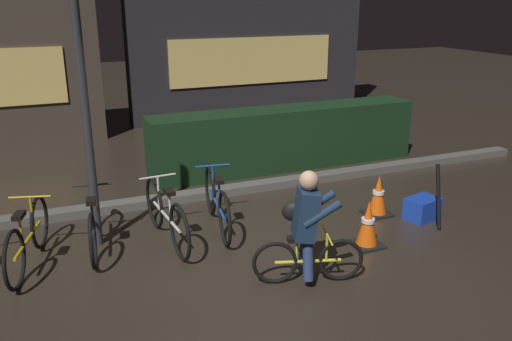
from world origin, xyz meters
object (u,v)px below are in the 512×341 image
Objects in this scene: blue_crate at (422,208)px; parked_bike_left_mid at (28,238)px; street_post at (87,130)px; traffic_cone_near at (368,224)px; traffic_cone_far at (378,196)px; parked_bike_center_right at (166,215)px; closed_umbrella at (438,197)px; cyclist at (306,227)px; parked_bike_center_left at (94,223)px; parked_bike_right_mid at (217,203)px.

parked_bike_left_mid is at bearing 172.69° from blue_crate.
street_post is 1.37m from parked_bike_left_mid.
traffic_cone_far is (0.68, 0.76, -0.00)m from traffic_cone_near.
parked_bike_center_right is 1.99× the size of closed_umbrella.
parked_bike_center_left is at bearing 157.42° from cyclist.
street_post is at bearing -11.80° from parked_bike_center_left.
closed_umbrella is (2.27, 0.60, -0.22)m from cyclist.
parked_bike_left_mid is 4.47m from traffic_cone_far.
parked_bike_right_mid is 1.93m from traffic_cone_near.
closed_umbrella is at bearing -108.93° from parked_bike_center_right.
cyclist is at bearing -145.65° from traffic_cone_far.
parked_bike_center_right reaches higher than traffic_cone_far.
street_post reaches higher than parked_bike_right_mid.
cyclist is (0.43, -1.64, 0.27)m from parked_bike_right_mid.
traffic_cone_far is 0.61m from blue_crate.
parked_bike_left_mid reaches higher than traffic_cone_near.
traffic_cone_near is at bearing -131.92° from traffic_cone_far.
closed_umbrella reaches higher than blue_crate.
cyclist reaches higher than parked_bike_center_left.
blue_crate is (2.67, -0.79, -0.20)m from parked_bike_right_mid.
blue_crate is (3.37, -0.65, -0.20)m from parked_bike_center_right.
cyclist is at bearing -157.52° from traffic_cone_near.
street_post is at bearing 171.64° from traffic_cone_far.
parked_bike_center_left is (0.73, 0.16, -0.00)m from parked_bike_left_mid.
cyclist is (1.92, -1.75, -0.81)m from street_post.
parked_bike_center_left is at bearing 96.05° from closed_umbrella.
parked_bike_center_right is 3.51m from closed_umbrella.
parked_bike_left_mid is 0.75m from parked_bike_center_left.
blue_crate is 2.45m from cyclist.
cyclist is at bearing -157.34° from parked_bike_right_mid.
closed_umbrella is (3.39, -0.90, 0.06)m from parked_bike_center_right.
parked_bike_left_mid is 0.92× the size of parked_bike_right_mid.
closed_umbrella reaches higher than parked_bike_center_right.
blue_crate is at bearing 25.30° from closed_umbrella.
parked_bike_center_left is 3.27m from traffic_cone_near.
parked_bike_left_mid is 5.04m from closed_umbrella.
parked_bike_left_mid is 4.98m from blue_crate.
parked_bike_right_mid is (0.70, 0.15, 0.00)m from parked_bike_center_right.
parked_bike_center_left is 0.93× the size of parked_bike_right_mid.
parked_bike_center_right is at bearing 109.87° from parked_bike_right_mid.
closed_umbrella is at bearing 7.24° from traffic_cone_near.
parked_bike_center_left is at bearing -61.67° from parked_bike_left_mid.
parked_bike_left_mid is 1.83× the size of closed_umbrella.
traffic_cone_far is 0.80m from closed_umbrella.
traffic_cone_far is 2.17m from cyclist.
traffic_cone_far is 0.68× the size of closed_umbrella.
parked_bike_center_left is 2.58m from cyclist.
parked_bike_center_left is at bearing 75.58° from parked_bike_center_right.
street_post is 4.45m from blue_crate.
traffic_cone_far is at bearing 143.09° from blue_crate.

